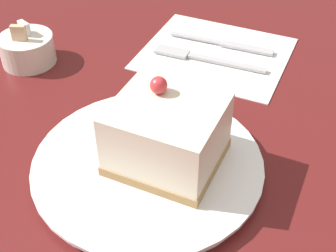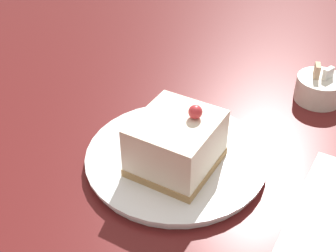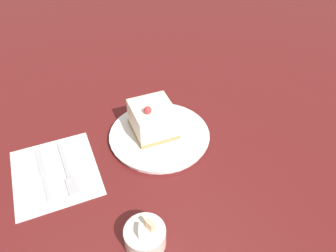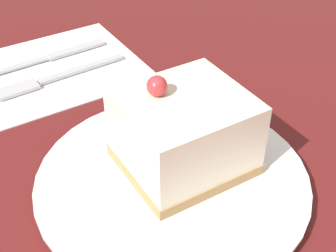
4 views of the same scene
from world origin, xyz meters
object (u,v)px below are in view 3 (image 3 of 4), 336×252
object	(u,v)px
plate	(159,135)
cake_slice	(153,120)
fork	(68,172)
sugar_bowl	(145,236)
knife	(42,170)

from	to	relation	value
plate	cake_slice	bearing A→B (deg)	-59.30
fork	sugar_bowl	xyz separation A→B (m)	(-0.10, 0.23, 0.02)
plate	knife	world-z (taller)	plate
knife	sugar_bowl	bearing A→B (deg)	119.31
cake_slice	knife	distance (m)	0.28
knife	sugar_bowl	size ratio (longest dim) A/B	2.10
knife	sugar_bowl	distance (m)	0.30
knife	sugar_bowl	xyz separation A→B (m)	(-0.15, 0.26, 0.02)
cake_slice	fork	world-z (taller)	cake_slice
fork	knife	world-z (taller)	same
cake_slice	knife	world-z (taller)	cake_slice
fork	sugar_bowl	bearing A→B (deg)	112.65
fork	knife	distance (m)	0.06
cake_slice	sugar_bowl	size ratio (longest dim) A/B	1.48
cake_slice	knife	bearing A→B (deg)	3.55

